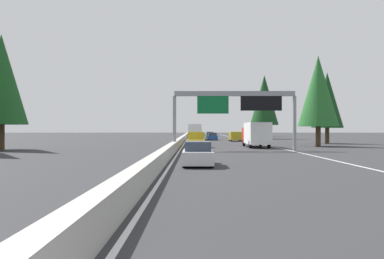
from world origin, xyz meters
name	(u,v)px	position (x,y,z in m)	size (l,w,h in m)	color
ground_plane	(183,143)	(60.00, 0.00, 0.00)	(320.00, 320.00, 0.00)	#2D2D30
median_barrier	(184,137)	(80.00, 0.30, 0.45)	(180.00, 0.56, 0.90)	#ADAAA3
shoulder_stripe_right	(247,141)	(70.00, -11.52, 0.01)	(160.00, 0.16, 0.01)	silver
shoulder_stripe_median	(186,141)	(70.00, -0.25, 0.01)	(160.00, 0.16, 0.01)	silver
sign_gantry_overhead	(236,103)	(37.38, -6.04, 4.83)	(0.50, 12.68, 6.07)	gray
sedan_far_left	(198,154)	(20.62, -1.93, 0.68)	(4.40, 1.80, 1.47)	silver
box_truck_near_center	(256,134)	(44.53, -9.16, 1.61)	(8.50, 2.40, 2.95)	white
sedan_mid_right	(196,139)	(56.81, -1.97, 0.68)	(4.40, 1.80, 1.47)	silver
bus_mid_left	(195,131)	(77.59, -1.89, 1.72)	(11.50, 2.55, 3.10)	white
minivan_far_center	(235,136)	(67.64, -9.07, 0.95)	(5.00, 1.95, 1.69)	#AD931E
pickup_near_right	(196,140)	(43.39, -1.93, 0.91)	(5.60, 2.00, 1.86)	#AD931E
sedan_mid_center	(212,137)	(74.18, -5.32, 0.68)	(4.40, 1.80, 1.47)	#1E4793
sedan_far_right	(210,135)	(91.87, -5.54, 0.68)	(4.40, 1.80, 1.47)	#2D6B38
conifer_right_near	(318,91)	(47.01, -17.40, 6.97)	(5.05, 5.05, 11.47)	#4C3823
conifer_right_mid	(327,100)	(56.59, -21.72, 6.49)	(4.70, 4.70, 10.68)	#4C3823
conifer_right_far	(264,100)	(83.37, -17.00, 8.42)	(6.09, 6.09, 13.84)	#4C3823
conifer_right_distant	(259,111)	(113.18, -20.57, 7.36)	(5.33, 5.33, 12.11)	#4C3823
conifer_left_near	(1,79)	(38.28, 18.52, 7.40)	(5.36, 5.36, 12.18)	#4C3823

